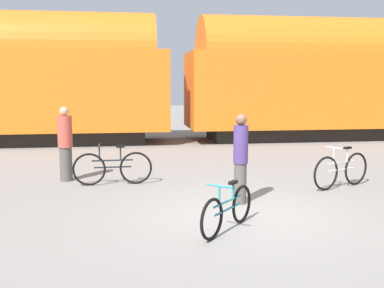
{
  "coord_description": "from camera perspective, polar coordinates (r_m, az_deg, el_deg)",
  "views": [
    {
      "loc": [
        -2.0,
        -7.81,
        2.38
      ],
      "look_at": [
        -0.68,
        1.48,
        1.1
      ],
      "focal_mm": 42.0,
      "sensor_mm": 36.0,
      "label": 1
    }
  ],
  "objects": [
    {
      "name": "ground_plane",
      "position": [
        8.41,
        6.1,
        -8.72
      ],
      "size": [
        80.0,
        80.0,
        0.0
      ],
      "primitive_type": "plane",
      "color": "gray"
    },
    {
      "name": "freight_train",
      "position": [
        18.35,
        -1.82,
        8.57
      ],
      "size": [
        50.21,
        3.12,
        5.1
      ],
      "color": "black",
      "rests_on": "ground_plane"
    },
    {
      "name": "rail_near",
      "position": [
        17.79,
        -1.54,
        0.1
      ],
      "size": [
        62.21,
        0.07,
        0.01
      ],
      "primitive_type": "cube",
      "color": "#4C4238",
      "rests_on": "ground_plane"
    },
    {
      "name": "rail_far",
      "position": [
        19.2,
        -2.02,
        0.67
      ],
      "size": [
        62.21,
        0.07,
        0.01
      ],
      "primitive_type": "cube",
      "color": "#4C4238",
      "rests_on": "ground_plane"
    },
    {
      "name": "bicycle_silver",
      "position": [
        10.81,
        18.43,
        -3.17
      ],
      "size": [
        1.66,
        0.79,
        0.96
      ],
      "color": "black",
      "rests_on": "ground_plane"
    },
    {
      "name": "bicycle_black",
      "position": [
        10.71,
        -10.04,
        -2.99
      ],
      "size": [
        1.85,
        0.46,
        0.96
      ],
      "color": "black",
      "rests_on": "ground_plane"
    },
    {
      "name": "bicycle_teal",
      "position": [
        7.34,
        4.55,
        -8.33
      ],
      "size": [
        1.13,
        1.31,
        0.81
      ],
      "color": "black",
      "rests_on": "ground_plane"
    },
    {
      "name": "person_in_purple",
      "position": [
        8.87,
        6.19,
        -1.78
      ],
      "size": [
        0.29,
        0.29,
        1.78
      ],
      "rotation": [
        0.0,
        0.0,
        1.98
      ],
      "color": "#514C47",
      "rests_on": "ground_plane"
    },
    {
      "name": "person_in_red",
      "position": [
        11.32,
        -15.79,
        0.02
      ],
      "size": [
        0.35,
        0.35,
        1.82
      ],
      "rotation": [
        0.0,
        0.0,
        5.67
      ],
      "color": "#514C47",
      "rests_on": "ground_plane"
    }
  ]
}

